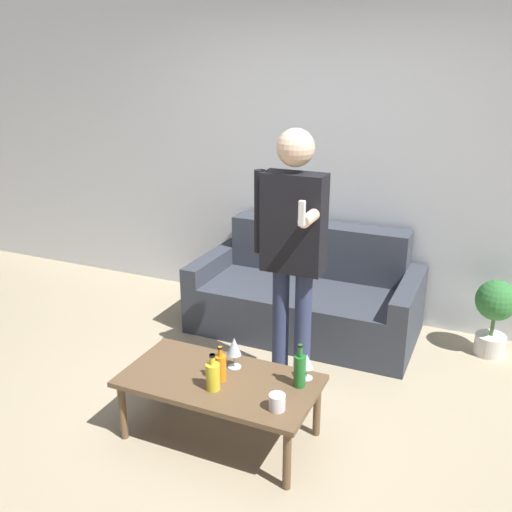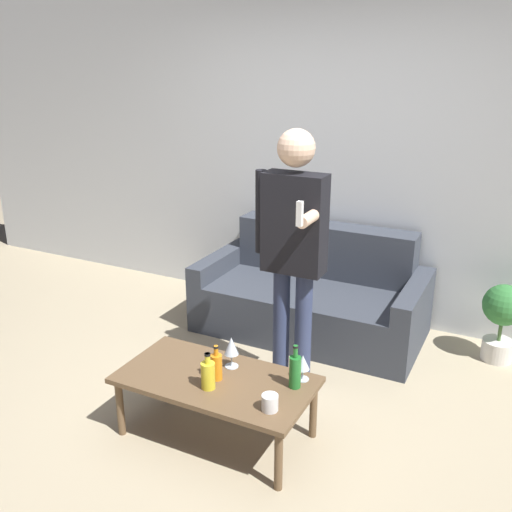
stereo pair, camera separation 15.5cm
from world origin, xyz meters
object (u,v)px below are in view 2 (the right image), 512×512
Objects in this scene: coffee_table at (216,384)px; person_standing_front at (293,241)px; bottle_orange at (208,374)px; couch at (313,295)px.

coffee_table is 0.65× the size of person_standing_front.
coffee_table is 5.22× the size of bottle_orange.
person_standing_front is at bearing 78.92° from bottle_orange.
coffee_table is at bearing -89.44° from couch.
bottle_orange reaches higher than coffee_table.
person_standing_front reaches higher than coffee_table.
couch is at bearing 91.14° from bottle_orange.
coffee_table is 0.16m from bottle_orange.
bottle_orange is at bearing -80.65° from coffee_table.
coffee_table is at bearing 99.35° from bottle_orange.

